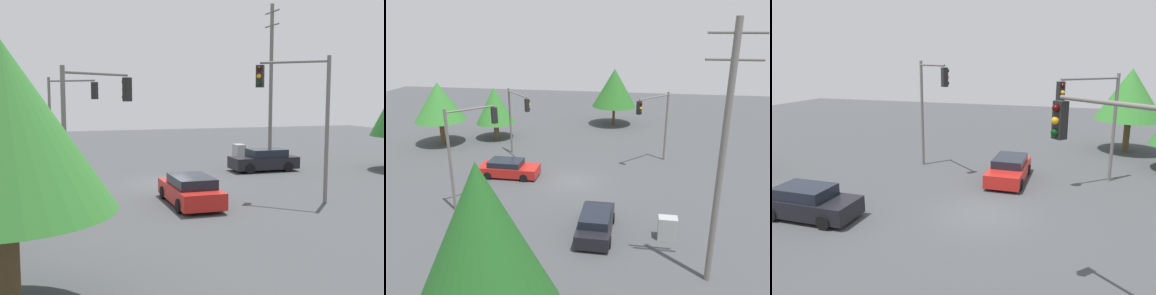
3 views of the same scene
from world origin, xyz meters
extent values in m
plane|color=#424447|center=(0.00, 0.00, 0.00)|extent=(80.00, 80.00, 0.00)
cube|color=black|center=(2.51, -7.09, 0.55)|extent=(1.84, 4.30, 0.75)
cube|color=black|center=(2.51, -7.30, 1.17)|extent=(1.62, 2.37, 0.49)
cylinder|color=black|center=(1.63, -5.75, 0.31)|extent=(0.22, 0.63, 0.63)
cylinder|color=black|center=(3.38, -5.75, 0.31)|extent=(0.22, 0.63, 0.63)
cylinder|color=black|center=(1.63, -8.42, 0.31)|extent=(0.22, 0.63, 0.63)
cylinder|color=black|center=(3.38, -8.42, 0.31)|extent=(0.22, 0.63, 0.63)
cube|color=red|center=(-5.20, 0.22, 0.52)|extent=(4.62, 1.90, 0.71)
cube|color=black|center=(-5.43, 0.22, 1.10)|extent=(2.54, 1.67, 0.45)
cylinder|color=black|center=(-3.76, 1.12, 0.30)|extent=(0.60, 0.22, 0.60)
cylinder|color=black|center=(-3.76, -0.68, 0.30)|extent=(0.60, 0.22, 0.60)
cylinder|color=black|center=(-6.63, 1.12, 0.30)|extent=(0.60, 0.22, 0.60)
cylinder|color=black|center=(-6.63, -0.68, 0.30)|extent=(0.60, 0.22, 0.60)
cylinder|color=slate|center=(-6.86, 5.71, 3.02)|extent=(0.18, 0.18, 6.03)
cylinder|color=slate|center=(-5.60, 4.29, 5.78)|extent=(2.60, 2.92, 0.12)
cube|color=black|center=(-4.35, 2.87, 5.16)|extent=(0.43, 0.44, 1.05)
sphere|color=#360503|center=(-4.22, 2.98, 5.49)|extent=(0.22, 0.22, 0.22)
sphere|color=orange|center=(-4.22, 2.98, 5.16)|extent=(0.22, 0.22, 0.22)
sphere|color=black|center=(-4.22, 2.98, 4.82)|extent=(0.22, 0.22, 0.22)
cylinder|color=slate|center=(-6.76, -5.76, 3.33)|extent=(0.18, 0.18, 6.66)
cylinder|color=slate|center=(-5.69, -4.59, 6.41)|extent=(2.22, 2.43, 0.12)
cube|color=black|center=(-4.62, -3.42, 5.79)|extent=(0.44, 0.44, 1.05)
sphere|color=#360503|center=(-4.75, -3.30, 6.13)|extent=(0.22, 0.22, 0.22)
sphere|color=orange|center=(-4.75, -3.30, 5.79)|extent=(0.22, 0.22, 0.22)
sphere|color=black|center=(-4.75, -3.30, 5.45)|extent=(0.22, 0.22, 0.22)
cylinder|color=slate|center=(7.00, 6.06, 3.02)|extent=(0.18, 0.18, 6.03)
cylinder|color=slate|center=(5.82, 4.72, 5.78)|extent=(2.46, 2.75, 0.12)
cube|color=black|center=(4.63, 3.39, 5.16)|extent=(0.44, 0.44, 1.05)
sphere|color=#360503|center=(4.76, 3.27, 5.50)|extent=(0.22, 0.22, 0.22)
sphere|color=orange|center=(4.76, 3.27, 5.16)|extent=(0.22, 0.22, 0.22)
sphere|color=black|center=(4.76, 3.27, 4.82)|extent=(0.22, 0.22, 0.22)
cylinder|color=slate|center=(8.15, -10.32, 5.86)|extent=(0.28, 0.28, 11.71)
cylinder|color=slate|center=(8.15, -10.32, 11.11)|extent=(2.20, 0.12, 0.12)
cylinder|color=slate|center=(8.15, -10.32, 10.11)|extent=(2.20, 0.12, 0.12)
cube|color=#9EA0A3|center=(6.50, -7.03, 0.66)|extent=(1.04, 0.66, 1.32)
cylinder|color=brown|center=(-14.57, 7.26, 1.20)|extent=(0.46, 0.46, 2.40)
cone|color=#337A2D|center=(-14.57, 7.26, 4.27)|extent=(4.87, 4.87, 3.73)
camera|label=1|loc=(-25.61, 6.41, 4.97)|focal=45.00mm
camera|label=2|loc=(4.58, -25.87, 11.41)|focal=35.00mm
camera|label=3|loc=(15.07, 3.93, 6.80)|focal=35.00mm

